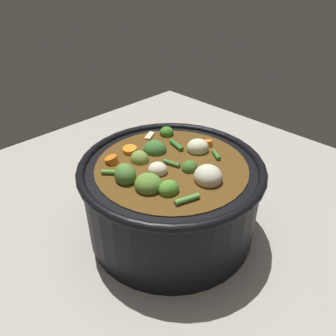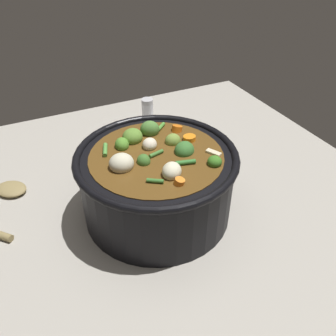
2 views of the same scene
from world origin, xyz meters
name	(u,v)px [view 2 (image 2 of 2)]	position (x,y,z in m)	size (l,w,h in m)	color
ground_plane	(158,210)	(0.00, 0.00, 0.00)	(1.10, 1.10, 0.00)	#9E998E
cooking_pot	(157,182)	(0.00, 0.00, 0.08)	(0.33, 0.33, 0.18)	black
salt_shaker	(148,111)	(0.14, 0.38, 0.04)	(0.04, 0.04, 0.08)	silver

